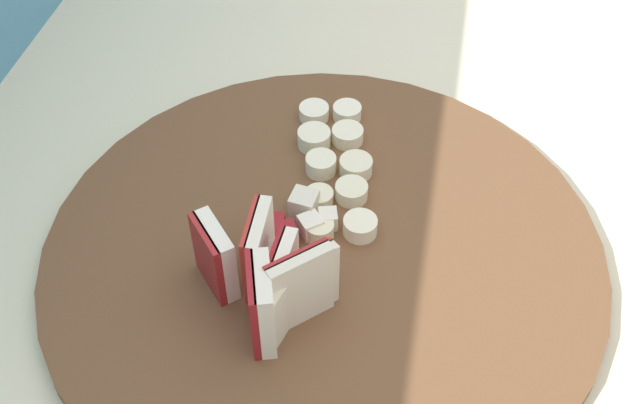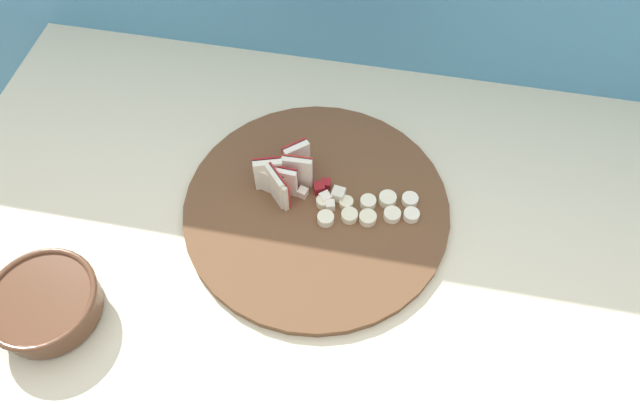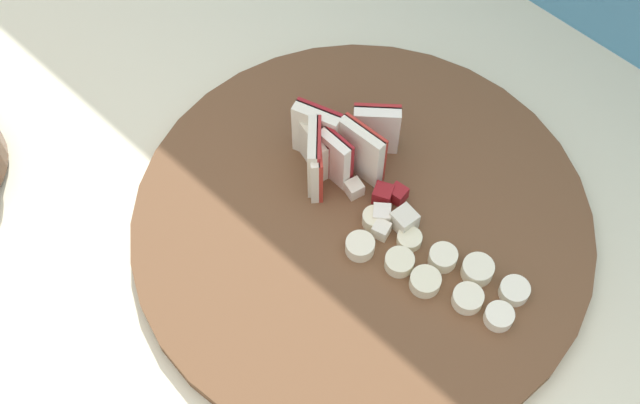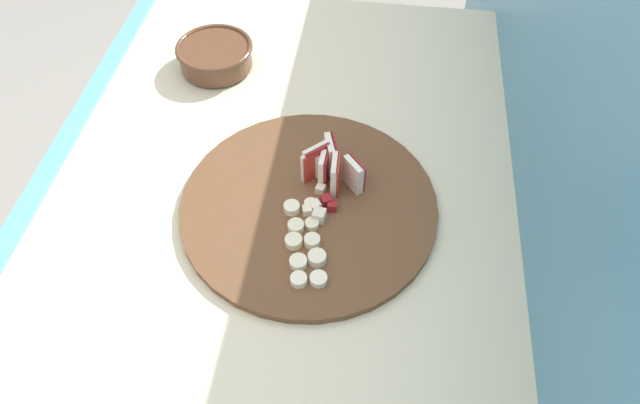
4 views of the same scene
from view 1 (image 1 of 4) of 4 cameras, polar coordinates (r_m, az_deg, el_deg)
name	(u,v)px [view 1 (image 1 of 4)]	position (r m, az deg, el deg)	size (l,w,h in m)	color
cutting_board	(324,253)	(0.63, 0.29, -3.72)	(0.44, 0.44, 0.02)	brown
apple_wedge_fan	(269,279)	(0.56, -3.70, -5.59)	(0.10, 0.11, 0.07)	#A32323
apple_dice_pile	(300,224)	(0.62, -1.43, -1.64)	(0.08, 0.06, 0.02)	#EFE5CC
banana_slice_rows	(336,163)	(0.67, 1.20, 2.82)	(0.17, 0.09, 0.02)	#F4EAC6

